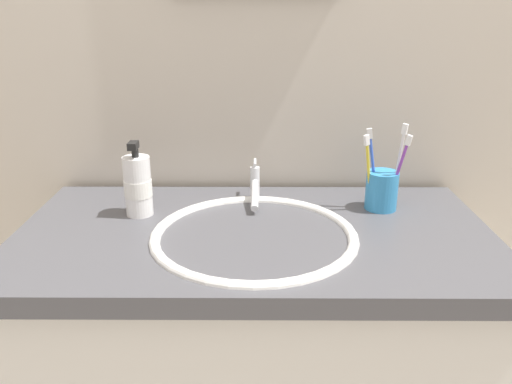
{
  "coord_description": "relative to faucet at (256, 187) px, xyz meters",
  "views": [
    {
      "loc": [
        0.01,
        -1.03,
        1.33
      ],
      "look_at": [
        0.0,
        -0.0,
        0.96
      ],
      "focal_mm": 35.97,
      "sensor_mm": 36.0,
      "label": 1
    }
  ],
  "objects": [
    {
      "name": "toothbrush_purple",
      "position": [
        0.33,
        -0.07,
        0.07
      ],
      "size": [
        0.05,
        0.03,
        0.19
      ],
      "color": "purple",
      "rests_on": "toothbrush_cup"
    },
    {
      "name": "toothbrush_cup",
      "position": [
        0.3,
        -0.05,
        0.01
      ],
      "size": [
        0.08,
        0.08,
        0.09
      ],
      "primitive_type": "cylinder",
      "color": "#338CCC",
      "rests_on": "vanity_counter"
    },
    {
      "name": "toothbrush_white",
      "position": [
        0.33,
        -0.05,
        0.08
      ],
      "size": [
        0.03,
        0.02,
        0.21
      ],
      "color": "white",
      "rests_on": "toothbrush_cup"
    },
    {
      "name": "tiled_wall_back",
      "position": [
        -0.0,
        0.15,
        0.29
      ],
      "size": [
        2.25,
        0.04,
        2.4
      ],
      "primitive_type": "cube",
      "color": "beige",
      "rests_on": "ground"
    },
    {
      "name": "faucet",
      "position": [
        0.0,
        0.0,
        0.0
      ],
      "size": [
        0.02,
        0.16,
        0.09
      ],
      "color": "silver",
      "rests_on": "sink_basin"
    },
    {
      "name": "toothbrush_blue",
      "position": [
        0.28,
        -0.04,
        0.07
      ],
      "size": [
        0.04,
        0.01,
        0.19
      ],
      "color": "blue",
      "rests_on": "toothbrush_cup"
    },
    {
      "name": "sink_basin",
      "position": [
        -0.0,
        -0.21,
        -0.08
      ],
      "size": [
        0.45,
        0.45,
        0.12
      ],
      "color": "white",
      "rests_on": "vanity_counter"
    },
    {
      "name": "soap_dispenser",
      "position": [
        -0.28,
        -0.09,
        0.03
      ],
      "size": [
        0.06,
        0.06,
        0.18
      ],
      "color": "white",
      "rests_on": "vanity_counter"
    },
    {
      "name": "toothbrush_yellow",
      "position": [
        0.26,
        -0.06,
        0.07
      ],
      "size": [
        0.04,
        0.03,
        0.18
      ],
      "color": "yellow",
      "rests_on": "toothbrush_cup"
    }
  ]
}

